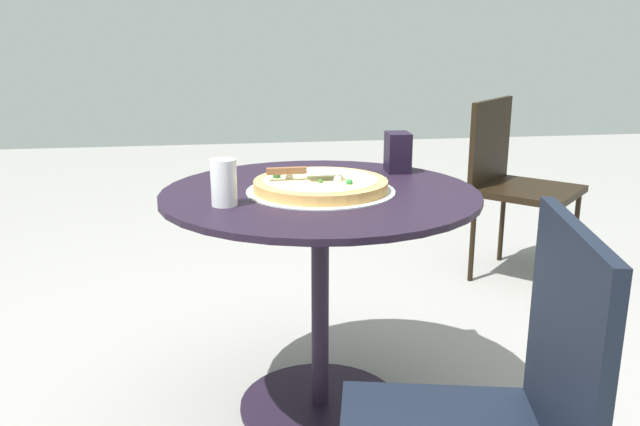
{
  "coord_description": "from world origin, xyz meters",
  "views": [
    {
      "loc": [
        -0.27,
        -1.8,
        1.13
      ],
      "look_at": [
        -0.0,
        -0.01,
        0.63
      ],
      "focal_mm": 37.24,
      "sensor_mm": 36.0,
      "label": 1
    }
  ],
  "objects_px": {
    "patio_table": "(320,251)",
    "pizza_on_tray": "(320,186)",
    "napkin_dispenser": "(398,152)",
    "patio_chair_far": "(513,176)",
    "pizza_server": "(304,171)",
    "drinking_cup": "(224,183)",
    "patio_chair_near": "(493,421)"
  },
  "relations": [
    {
      "from": "patio_table",
      "to": "pizza_server",
      "type": "height_order",
      "value": "pizza_server"
    },
    {
      "from": "pizza_server",
      "to": "napkin_dispenser",
      "type": "xyz_separation_m",
      "value": [
        0.33,
        0.24,
        0.0
      ]
    },
    {
      "from": "patio_table",
      "to": "drinking_cup",
      "type": "relative_size",
      "value": 7.46
    },
    {
      "from": "napkin_dispenser",
      "to": "patio_chair_near",
      "type": "bearing_deg",
      "value": 176.56
    },
    {
      "from": "pizza_on_tray",
      "to": "patio_chair_far",
      "type": "height_order",
      "value": "patio_chair_far"
    },
    {
      "from": "pizza_on_tray",
      "to": "napkin_dispenser",
      "type": "height_order",
      "value": "napkin_dispenser"
    },
    {
      "from": "patio_chair_near",
      "to": "pizza_on_tray",
      "type": "bearing_deg",
      "value": 100.72
    },
    {
      "from": "patio_table",
      "to": "patio_chair_far",
      "type": "distance_m",
      "value": 1.46
    },
    {
      "from": "drinking_cup",
      "to": "napkin_dispenser",
      "type": "bearing_deg",
      "value": 32.13
    },
    {
      "from": "drinking_cup",
      "to": "patio_chair_far",
      "type": "bearing_deg",
      "value": 40.75
    },
    {
      "from": "patio_table",
      "to": "patio_chair_near",
      "type": "xyz_separation_m",
      "value": [
        0.16,
        -0.88,
        -0.02
      ]
    },
    {
      "from": "napkin_dispenser",
      "to": "patio_chair_far",
      "type": "distance_m",
      "value": 1.13
    },
    {
      "from": "pizza_on_tray",
      "to": "napkin_dispenser",
      "type": "bearing_deg",
      "value": 39.41
    },
    {
      "from": "pizza_server",
      "to": "drinking_cup",
      "type": "bearing_deg",
      "value": -153.27
    },
    {
      "from": "pizza_server",
      "to": "napkin_dispenser",
      "type": "relative_size",
      "value": 1.69
    },
    {
      "from": "patio_chair_near",
      "to": "patio_chair_far",
      "type": "bearing_deg",
      "value": 64.8
    },
    {
      "from": "patio_table",
      "to": "patio_chair_near",
      "type": "bearing_deg",
      "value": -79.56
    },
    {
      "from": "pizza_on_tray",
      "to": "patio_chair_near",
      "type": "distance_m",
      "value": 0.91
    },
    {
      "from": "pizza_server",
      "to": "drinking_cup",
      "type": "xyz_separation_m",
      "value": [
        -0.22,
        -0.11,
        0.0
      ]
    },
    {
      "from": "pizza_on_tray",
      "to": "patio_chair_far",
      "type": "bearing_deg",
      "value": 44.22
    },
    {
      "from": "napkin_dispenser",
      "to": "drinking_cup",
      "type": "bearing_deg",
      "value": 125.04
    },
    {
      "from": "pizza_server",
      "to": "napkin_dispenser",
      "type": "distance_m",
      "value": 0.41
    },
    {
      "from": "drinking_cup",
      "to": "patio_chair_far",
      "type": "distance_m",
      "value": 1.76
    },
    {
      "from": "drinking_cup",
      "to": "pizza_on_tray",
      "type": "bearing_deg",
      "value": 22.77
    },
    {
      "from": "pizza_server",
      "to": "patio_chair_near",
      "type": "relative_size",
      "value": 0.25
    },
    {
      "from": "pizza_server",
      "to": "patio_chair_near",
      "type": "bearing_deg",
      "value": -76.47
    },
    {
      "from": "drinking_cup",
      "to": "napkin_dispenser",
      "type": "xyz_separation_m",
      "value": [
        0.55,
        0.35,
        0.0
      ]
    },
    {
      "from": "patio_table",
      "to": "napkin_dispenser",
      "type": "height_order",
      "value": "napkin_dispenser"
    },
    {
      "from": "pizza_server",
      "to": "patio_chair_far",
      "type": "bearing_deg",
      "value": 43.04
    },
    {
      "from": "patio_table",
      "to": "pizza_on_tray",
      "type": "relative_size",
      "value": 2.15
    },
    {
      "from": "pizza_server",
      "to": "drinking_cup",
      "type": "height_order",
      "value": "drinking_cup"
    },
    {
      "from": "patio_table",
      "to": "patio_chair_far",
      "type": "height_order",
      "value": "patio_chair_far"
    }
  ]
}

